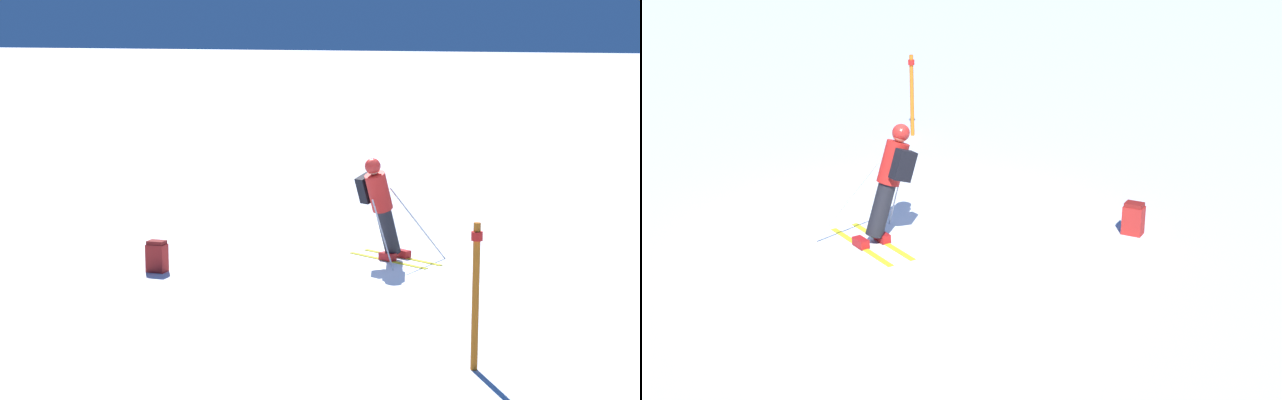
# 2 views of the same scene
# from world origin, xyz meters

# --- Properties ---
(ground_plane) EXTENTS (300.00, 300.00, 0.00)m
(ground_plane) POSITION_xyz_m (0.00, 0.00, 0.00)
(ground_plane) COLOR white
(skier) EXTENTS (1.36, 1.74, 1.78)m
(skier) POSITION_xyz_m (0.59, 0.16, 0.97)
(skier) COLOR yellow
(skier) RESTS_ON ground
(spare_backpack) EXTENTS (0.24, 0.31, 0.50)m
(spare_backpack) POSITION_xyz_m (-1.47, 3.13, 0.24)
(spare_backpack) COLOR #AD231E
(spare_backpack) RESTS_ON ground
(trail_marker) EXTENTS (0.13, 0.13, 1.68)m
(trail_marker) POSITION_xyz_m (-4.25, -2.74, 0.93)
(trail_marker) COLOR orange
(trail_marker) RESTS_ON ground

